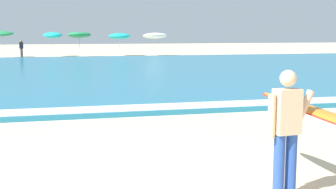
{
  "coord_description": "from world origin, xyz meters",
  "views": [
    {
      "loc": [
        -0.43,
        -5.72,
        2.21
      ],
      "look_at": [
        1.47,
        2.03,
        1.1
      ],
      "focal_mm": 47.74,
      "sensor_mm": 36.0,
      "label": 1
    }
  ],
  "objects_px": {
    "beach_umbrella_3": "(53,35)",
    "beachgoer_near_row_left": "(21,49)",
    "beach_umbrella_4": "(79,35)",
    "beach_umbrella_5": "(120,36)",
    "surfer_with_board": "(304,121)",
    "beach_umbrella_6": "(155,36)",
    "beach_umbrella_2": "(2,34)"
  },
  "relations": [
    {
      "from": "beach_umbrella_3",
      "to": "beachgoer_near_row_left",
      "type": "bearing_deg",
      "value": -137.46
    },
    {
      "from": "beach_umbrella_4",
      "to": "beachgoer_near_row_left",
      "type": "xyz_separation_m",
      "value": [
        -4.89,
        -1.03,
        -1.14
      ]
    },
    {
      "from": "beach_umbrella_3",
      "to": "beach_umbrella_5",
      "type": "relative_size",
      "value": 1.07
    },
    {
      "from": "surfer_with_board",
      "to": "beach_umbrella_6",
      "type": "relative_size",
      "value": 1.28
    },
    {
      "from": "beach_umbrella_3",
      "to": "beach_umbrella_2",
      "type": "bearing_deg",
      "value": -170.53
    },
    {
      "from": "beach_umbrella_5",
      "to": "beachgoer_near_row_left",
      "type": "relative_size",
      "value": 1.37
    },
    {
      "from": "surfer_with_board",
      "to": "beach_umbrella_5",
      "type": "distance_m",
      "value": 36.8
    },
    {
      "from": "surfer_with_board",
      "to": "beach_umbrella_3",
      "type": "bearing_deg",
      "value": 95.58
    },
    {
      "from": "beach_umbrella_4",
      "to": "beach_umbrella_5",
      "type": "bearing_deg",
      "value": 16.64
    },
    {
      "from": "beachgoer_near_row_left",
      "to": "beach_umbrella_2",
      "type": "bearing_deg",
      "value": 134.78
    },
    {
      "from": "beach_umbrella_2",
      "to": "beach_umbrella_3",
      "type": "bearing_deg",
      "value": 9.47
    },
    {
      "from": "surfer_with_board",
      "to": "beach_umbrella_5",
      "type": "relative_size",
      "value": 1.38
    },
    {
      "from": "surfer_with_board",
      "to": "beachgoer_near_row_left",
      "type": "height_order",
      "value": "surfer_with_board"
    },
    {
      "from": "surfer_with_board",
      "to": "beach_umbrella_5",
      "type": "bearing_deg",
      "value": 86.16
    },
    {
      "from": "beach_umbrella_2",
      "to": "beach_umbrella_4",
      "type": "height_order",
      "value": "beach_umbrella_2"
    },
    {
      "from": "beach_umbrella_5",
      "to": "beachgoer_near_row_left",
      "type": "distance_m",
      "value": 8.97
    },
    {
      "from": "beach_umbrella_5",
      "to": "beach_umbrella_6",
      "type": "relative_size",
      "value": 0.93
    },
    {
      "from": "beach_umbrella_3",
      "to": "beach_umbrella_6",
      "type": "relative_size",
      "value": 0.99
    },
    {
      "from": "beach_umbrella_5",
      "to": "beach_umbrella_6",
      "type": "height_order",
      "value": "beach_umbrella_6"
    },
    {
      "from": "beach_umbrella_4",
      "to": "beach_umbrella_6",
      "type": "height_order",
      "value": "beach_umbrella_4"
    },
    {
      "from": "beach_umbrella_4",
      "to": "beach_umbrella_6",
      "type": "distance_m",
      "value": 7.06
    },
    {
      "from": "beach_umbrella_5",
      "to": "beach_umbrella_6",
      "type": "distance_m",
      "value": 3.32
    },
    {
      "from": "beach_umbrella_2",
      "to": "beach_umbrella_5",
      "type": "xyz_separation_m",
      "value": [
        10.3,
        0.49,
        -0.25
      ]
    },
    {
      "from": "beach_umbrella_2",
      "to": "beach_umbrella_4",
      "type": "bearing_deg",
      "value": -5.52
    },
    {
      "from": "beach_umbrella_3",
      "to": "beach_umbrella_5",
      "type": "bearing_deg",
      "value": -1.99
    },
    {
      "from": "beach_umbrella_4",
      "to": "beachgoer_near_row_left",
      "type": "relative_size",
      "value": 1.47
    },
    {
      "from": "beach_umbrella_2",
      "to": "beach_umbrella_3",
      "type": "xyz_separation_m",
      "value": [
        4.23,
        0.7,
        -0.15
      ]
    },
    {
      "from": "surfer_with_board",
      "to": "beach_umbrella_3",
      "type": "relative_size",
      "value": 1.29
    },
    {
      "from": "beach_umbrella_6",
      "to": "beachgoer_near_row_left",
      "type": "xyz_separation_m",
      "value": [
        -11.92,
        -1.58,
        -1.05
      ]
    },
    {
      "from": "beach_umbrella_3",
      "to": "surfer_with_board",
      "type": "bearing_deg",
      "value": -84.42
    },
    {
      "from": "beach_umbrella_4",
      "to": "beach_umbrella_6",
      "type": "bearing_deg",
      "value": 4.49
    },
    {
      "from": "surfer_with_board",
      "to": "beach_umbrella_4",
      "type": "distance_m",
      "value": 35.62
    }
  ]
}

